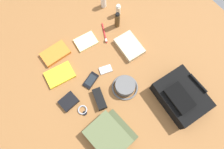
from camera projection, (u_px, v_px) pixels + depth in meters
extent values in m
cube|color=brown|center=(112.00, 77.00, 1.40)|extent=(2.64, 2.02, 0.02)
cube|color=black|center=(181.00, 96.00, 1.29)|extent=(0.34, 0.26, 0.11)
cube|color=black|center=(180.00, 98.00, 1.22)|extent=(0.18, 0.12, 0.03)
cylinder|color=black|center=(198.00, 83.00, 1.25)|extent=(0.14, 0.02, 0.02)
cube|color=#56603D|center=(108.00, 137.00, 1.22)|extent=(0.27, 0.22, 0.07)
cube|color=#454D30|center=(121.00, 126.00, 1.27)|extent=(0.24, 0.09, 0.01)
cylinder|color=#5A5A5A|center=(125.00, 86.00, 1.33)|extent=(0.13, 0.13, 0.06)
torus|color=#5A5A5A|center=(125.00, 87.00, 1.36)|extent=(0.17, 0.17, 0.01)
cylinder|color=white|center=(103.00, 2.00, 1.53)|extent=(0.04, 0.04, 0.10)
cylinder|color=beige|center=(118.00, 11.00, 1.51)|extent=(0.03, 0.03, 0.09)
cylinder|color=silver|center=(118.00, 6.00, 1.46)|extent=(0.03, 0.03, 0.01)
cylinder|color=#473319|center=(117.00, 20.00, 1.46)|extent=(0.04, 0.04, 0.13)
cylinder|color=black|center=(118.00, 14.00, 1.39)|extent=(0.03, 0.03, 0.01)
cube|color=orange|center=(55.00, 53.00, 1.43)|extent=(0.12, 0.19, 0.03)
cube|color=white|center=(55.00, 54.00, 1.43)|extent=(0.11, 0.18, 0.02)
cube|color=yellow|center=(60.00, 75.00, 1.38)|extent=(0.15, 0.20, 0.02)
cube|color=white|center=(60.00, 75.00, 1.38)|extent=(0.14, 0.19, 0.01)
cube|color=black|center=(91.00, 80.00, 1.37)|extent=(0.10, 0.13, 0.01)
cube|color=black|center=(91.00, 80.00, 1.37)|extent=(0.07, 0.09, 0.00)
cube|color=#B7B7BC|center=(106.00, 70.00, 1.40)|extent=(0.07, 0.10, 0.01)
cylinder|color=silver|center=(104.00, 70.00, 1.39)|extent=(0.03, 0.03, 0.00)
torus|color=#99999E|center=(83.00, 110.00, 1.31)|extent=(0.06, 0.06, 0.01)
cylinder|color=black|center=(85.00, 113.00, 1.30)|extent=(0.03, 0.03, 0.01)
cylinder|color=red|center=(104.00, 33.00, 1.49)|extent=(0.15, 0.08, 0.01)
cube|color=white|center=(106.00, 40.00, 1.46)|extent=(0.02, 0.02, 0.01)
cube|color=black|center=(69.00, 102.00, 1.32)|extent=(0.10, 0.12, 0.02)
cube|color=beige|center=(86.00, 42.00, 1.47)|extent=(0.12, 0.16, 0.02)
cube|color=#C6B289|center=(129.00, 46.00, 1.44)|extent=(0.21, 0.15, 0.04)
cube|color=black|center=(100.00, 99.00, 1.32)|extent=(0.15, 0.09, 0.04)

